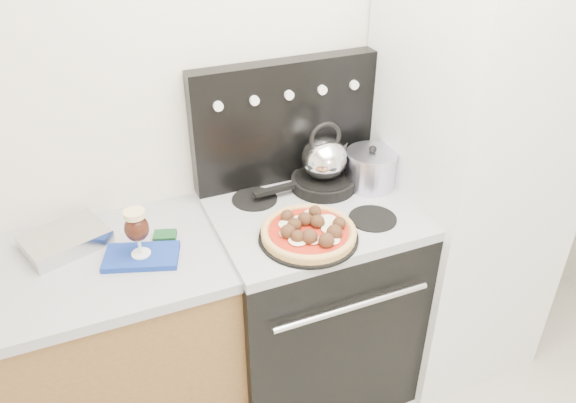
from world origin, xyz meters
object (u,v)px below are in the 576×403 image
base_cabinet (35,380)px  tea_kettle (325,155)px  pizza (309,230)px  stock_pot (371,170)px  stove_body (309,303)px  skillet (323,182)px  oven_mitt (142,257)px  pizza_pan (309,237)px  fridge (466,171)px  beer_glass (137,233)px

base_cabinet → tea_kettle: tea_kettle is taller
pizza → stock_pot: size_ratio=1.69×
stove_body → skillet: bearing=49.6°
oven_mitt → tea_kettle: tea_kettle is taller
skillet → stock_pot: (0.18, -0.06, 0.05)m
oven_mitt → tea_kettle: bearing=12.0°
base_cabinet → pizza_pan: pizza_pan is taller
pizza → base_cabinet: bearing=169.1°
base_cabinet → pizza_pan: size_ratio=4.08×
oven_mitt → fridge: bearing=0.3°
base_cabinet → pizza: size_ratio=4.32×
stove_body → pizza: size_ratio=2.62×
skillet → fridge: bearing=-14.8°
tea_kettle → base_cabinet: bearing=-165.7°
base_cabinet → pizza: pizza is taller
oven_mitt → base_cabinet: bearing=172.6°
pizza_pan → tea_kettle: 0.39m
fridge → stock_pot: size_ratio=9.55×
beer_glass → pizza_pan: beer_glass is taller
beer_glass → pizza_pan: 0.59m
fridge → oven_mitt: bearing=-179.7°
base_cabinet → stock_pot: 1.51m
stove_body → fridge: (0.70, -0.03, 0.51)m
fridge → pizza_pan: bearing=-169.6°
fridge → oven_mitt: size_ratio=7.59×
pizza → tea_kettle: (0.20, 0.30, 0.11)m
skillet → tea_kettle: 0.12m
oven_mitt → tea_kettle: size_ratio=1.24×
skillet → pizza_pan: bearing=-124.1°
stove_body → tea_kettle: (0.11, 0.13, 0.63)m
oven_mitt → stove_body: bearing=2.9°
fridge → base_cabinet: bearing=178.4°
stock_pot → pizza: bearing=-148.1°
stove_body → pizza_pan: bearing=-118.6°
pizza_pan → fridge: bearing=10.4°
oven_mitt → skillet: bearing=12.0°
stove_body → pizza_pan: (-0.09, -0.17, 0.49)m
fridge → pizza_pan: 0.81m
stove_body → oven_mitt: bearing=-177.1°
oven_mitt → tea_kettle: 0.80m
skillet → stock_pot: 0.20m
fridge → oven_mitt: 1.36m
oven_mitt → stock_pot: stock_pot is taller
beer_glass → skillet: (0.77, 0.16, -0.07)m
base_cabinet → fridge: fridge is taller
base_cabinet → tea_kettle: bearing=5.0°
fridge → beer_glass: (-1.36, -0.01, 0.06)m
pizza_pan → tea_kettle: size_ratio=1.76×
pizza → skillet: 0.36m
pizza → stock_pot: stock_pot is taller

